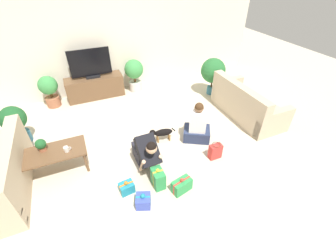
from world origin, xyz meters
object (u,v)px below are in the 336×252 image
Objects in this scene: tv at (91,65)px; person_kneeling at (146,152)px; person_sitting at (197,127)px; gift_box_d at (158,178)px; sofa_right at (246,105)px; tabletop_plant at (41,145)px; tv_console at (95,87)px; potted_plant_back_left at (49,89)px; gift_box_b at (182,185)px; potted_plant_corner_right at (213,71)px; potted_plant_back_right at (134,73)px; mug at (67,149)px; sofa_left at (0,177)px; dog at (161,133)px; coffee_table at (52,154)px; gift_bag_a at (215,151)px; gift_box_c at (127,188)px; gift_box_a at (143,201)px; potted_plant_corner_left at (15,122)px.

person_kneeling is at bearing -82.00° from tv.
person_sitting is 1.40m from gift_box_d.
sofa_right is 1.49m from person_sitting.
person_kneeling is at bearing -20.53° from tabletop_plant.
tv_console is at bearing -28.95° from person_sitting.
potted_plant_back_left is 2.25× the size of gift_box_b.
tv is 3.09m from potted_plant_corner_right.
potted_plant_back_left is 0.90× the size of person_sitting.
person_kneeling is (-0.66, -2.87, -0.19)m from potted_plant_back_right.
mug is (-3.70, -1.45, -0.15)m from potted_plant_corner_right.
sofa_right is 4.68m from potted_plant_back_left.
person_kneeling is (2.23, -0.39, 0.04)m from sofa_left.
gift_box_b is at bearing -38.86° from gift_box_d.
dog is (-2.14, -0.09, -0.09)m from sofa_right.
tabletop_plant is (-0.11, 0.10, 0.17)m from coffee_table.
gift_bag_a is at bearing 25.50° from gift_box_b.
tabletop_plant is at bearing 138.02° from gift_box_c.
potted_plant_corner_right is 2.44m from dog.
mug is (-0.74, 0.82, 0.40)m from gift_box_c.
sofa_right is at bearing 30.48° from gift_box_b.
mug is (-1.55, 1.14, 0.38)m from gift_box_b.
tabletop_plant is (-2.80, 0.89, 0.42)m from gift_bag_a.
sofa_right reaches higher than person_kneeling.
gift_box_a is at bearing -46.99° from coffee_table.
sofa_left is 3.41m from person_sitting.
sofa_right is at bearing 18.37° from gift_box_c.
potted_plant_corner_right is at bearing 35.74° from person_kneeling.
tv is 3.50m from gift_box_d.
person_kneeling is (2.09, -1.63, -0.14)m from potted_plant_corner_left.
potted_plant_back_left is 4.18m from gift_bag_a.
person_sitting is 0.73m from dog.
potted_plant_corner_right reaches higher than potted_plant_back_right.
sofa_right reaches higher than mug.
tv reaches higher than tv_console.
potted_plant_back_left is 3.44m from gift_box_c.
gift_box_d is at bearing -35.63° from mug.
gift_box_d is (1.51, -3.35, -0.30)m from potted_plant_back_left.
dog is 1.35m from gift_box_c.
person_kneeling is at bearing 40.57° from gift_box_c.
gift_box_a is at bearing 114.98° from sofa_right.
dog is 1.45× the size of gift_box_d.
mug is (0.87, -1.22, 0.02)m from potted_plant_corner_left.
mug is 0.41m from tabletop_plant.
person_kneeling is at bearing 93.58° from gift_box_d.
potted_plant_corner_left is at bearing 125.51° from mug.
gift_box_c is at bearing -140.55° from person_kneeling.
potted_plant_back_left is at bearing 87.44° from tabletop_plant.
mug is (-2.39, 0.10, 0.19)m from person_sitting.
gift_box_c is at bearing 53.18° from person_sitting.
potted_plant_back_left is 1.44× the size of dog.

